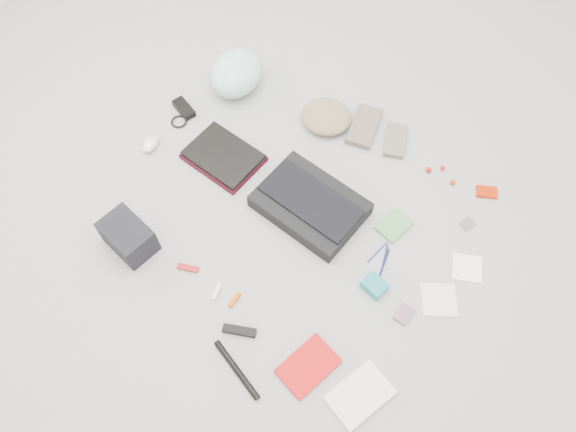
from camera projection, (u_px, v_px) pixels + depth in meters
The scene contains 33 objects.
ground_plane at pixel (288, 222), 2.33m from camera, with size 4.00×4.00×0.00m, color gray.
messenger_bag at pixel (310, 205), 2.33m from camera, with size 0.43×0.30×0.07m, color black.
bag_flap at pixel (310, 200), 2.29m from camera, with size 0.42×0.19×0.01m, color black.
laptop_sleeve at pixel (224, 158), 2.47m from camera, with size 0.32×0.24×0.02m, color #380714.
laptop at pixel (223, 155), 2.46m from camera, with size 0.31×0.22×0.02m, color black.
bike_helmet at pixel (236, 73), 2.62m from camera, with size 0.23×0.29×0.17m, color #B6EDED.
beanie at pixel (326, 117), 2.55m from camera, with size 0.23×0.22×0.08m, color #8B7756.
mitten_left at pixel (364, 127), 2.55m from camera, with size 0.11×0.23×0.03m, color #6C5E54.
mitten_right at pixel (395, 141), 2.52m from camera, with size 0.09×0.18×0.03m, color slate.
power_brick at pixel (184, 108), 2.60m from camera, with size 0.12×0.06×0.03m, color black.
cable_coil at pixel (179, 122), 2.58m from camera, with size 0.08×0.08×0.01m, color black.
mouse at pixel (150, 143), 2.50m from camera, with size 0.06×0.11×0.04m, color silver.
camera_bag at pixel (128, 237), 2.22m from camera, with size 0.20×0.14×0.13m, color black.
multitool at pixel (188, 268), 2.22m from camera, with size 0.08×0.02×0.01m, color maroon.
toiletry_tube_white at pixel (217, 292), 2.16m from camera, with size 0.02×0.02×0.07m, color white.
toiletry_tube_orange at pixel (234, 300), 2.15m from camera, with size 0.02×0.02×0.06m, color #D94D00.
u_lock at pixel (239, 331), 2.09m from camera, with size 0.13×0.03×0.03m, color black.
bike_pump at pixel (237, 370), 2.01m from camera, with size 0.02×0.02×0.26m, color black.
book_red at pixel (308, 366), 2.02m from camera, with size 0.14×0.21×0.02m, color red.
book_white at pixel (360, 395), 1.97m from camera, with size 0.15×0.22×0.02m, color silver.
notepad at pixel (394, 225), 2.31m from camera, with size 0.10×0.13×0.02m, color #4B8B4B.
pen_blue at pixel (377, 252), 2.25m from camera, with size 0.01×0.01×0.12m, color navy.
pen_black at pixel (385, 258), 2.24m from camera, with size 0.01×0.01×0.12m, color black.
pen_navy at pixel (383, 265), 2.23m from camera, with size 0.01×0.01×0.15m, color #0A145C.
accordion_wallet at pixel (374, 286), 2.16m from camera, with size 0.09×0.07×0.04m, color teal.
card_deck at pixel (404, 314), 2.12m from camera, with size 0.05×0.08×0.01m, color gray.
napkin_top at pixel (467, 268), 2.22m from camera, with size 0.11×0.11×0.01m, color white.
napkin_bottom at pixel (439, 300), 2.15m from camera, with size 0.13×0.13×0.01m, color silver.
lollipop_a at pixel (429, 170), 2.44m from camera, with size 0.03×0.03×0.03m, color #A81610.
lollipop_b at pixel (442, 168), 2.45m from camera, with size 0.02×0.02×0.02m, color #B41122.
lollipop_c at pixel (453, 183), 2.41m from camera, with size 0.02×0.02×0.02m, color #A3280E.
altoids_tin at pixel (487, 192), 2.39m from camera, with size 0.09×0.05×0.02m, color #B92104.
stamp_sheet at pixel (467, 224), 2.32m from camera, with size 0.05×0.06×0.00m, color #745A66.
Camera 1 is at (0.59, -0.96, 2.04)m, focal length 35.00 mm.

